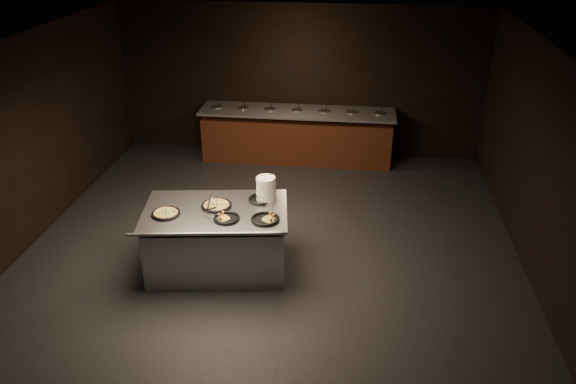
{
  "coord_description": "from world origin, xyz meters",
  "views": [
    {
      "loc": [
        1.09,
        -6.56,
        4.37
      ],
      "look_at": [
        0.24,
        0.3,
        0.91
      ],
      "focal_mm": 35.0,
      "sensor_mm": 36.0,
      "label": 1
    }
  ],
  "objects_px": {
    "pan_cheese_whole": "(217,205)",
    "plate_stack": "(266,189)",
    "pan_veggie_whole": "(166,213)",
    "serving_counter": "(217,241)"
  },
  "relations": [
    {
      "from": "pan_cheese_whole",
      "to": "plate_stack",
      "type": "bearing_deg",
      "value": 21.25
    },
    {
      "from": "pan_veggie_whole",
      "to": "pan_cheese_whole",
      "type": "xyz_separation_m",
      "value": [
        0.59,
        0.3,
        0.0
      ]
    },
    {
      "from": "serving_counter",
      "to": "plate_stack",
      "type": "distance_m",
      "value": 0.95
    },
    {
      "from": "pan_veggie_whole",
      "to": "pan_cheese_whole",
      "type": "height_order",
      "value": "same"
    },
    {
      "from": "serving_counter",
      "to": "plate_stack",
      "type": "bearing_deg",
      "value": 20.35
    },
    {
      "from": "serving_counter",
      "to": "pan_cheese_whole",
      "type": "xyz_separation_m",
      "value": [
        -0.0,
        0.1,
        0.49
      ]
    },
    {
      "from": "plate_stack",
      "to": "pan_veggie_whole",
      "type": "height_order",
      "value": "plate_stack"
    },
    {
      "from": "pan_veggie_whole",
      "to": "pan_cheese_whole",
      "type": "bearing_deg",
      "value": 26.48
    },
    {
      "from": "plate_stack",
      "to": "pan_cheese_whole",
      "type": "xyz_separation_m",
      "value": [
        -0.62,
        -0.24,
        -0.15
      ]
    },
    {
      "from": "plate_stack",
      "to": "pan_veggie_whole",
      "type": "distance_m",
      "value": 1.34
    }
  ]
}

